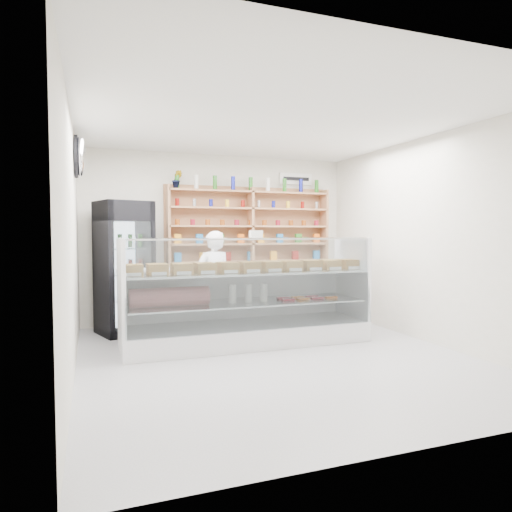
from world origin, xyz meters
name	(u,v)px	position (x,y,z in m)	size (l,w,h in m)	color
room	(276,241)	(0.00, 0.00, 1.40)	(5.00, 5.00, 5.00)	#AFAEB3
display_counter	(247,315)	(-0.11, 0.77, 0.38)	(3.29, 0.98, 1.43)	white
shop_worker	(213,283)	(-0.39, 1.46, 0.76)	(0.55, 0.36, 1.52)	white
drinks_cooler	(124,267)	(-1.61, 1.97, 0.98)	(0.88, 0.87, 1.95)	black
wall_shelving	(251,227)	(0.50, 2.34, 1.59)	(2.84, 0.28, 1.33)	#B17A53
potted_plant	(177,180)	(-0.75, 2.34, 2.34)	(0.16, 0.13, 0.29)	#1E6626
security_mirror	(80,157)	(-2.17, 1.20, 2.45)	(0.15, 0.50, 0.50)	silver
wall_sign	(296,179)	(1.40, 2.47, 2.45)	(0.62, 0.03, 0.20)	white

